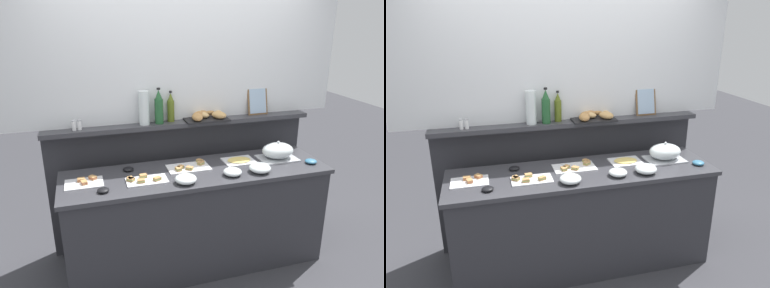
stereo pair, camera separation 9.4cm
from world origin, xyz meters
TOP-DOWN VIEW (x-y plane):
  - ground_plane at (0.00, 0.60)m, footprint 12.00×12.00m
  - buffet_counter at (0.00, 0.00)m, footprint 2.21×0.63m
  - back_ledge_unit at (0.00, 0.49)m, footprint 2.45×0.22m
  - upper_wall_panel at (0.00, 0.51)m, footprint 3.05×0.08m
  - sandwich_platter_front at (-0.45, -0.08)m, footprint 0.32×0.17m
  - sandwich_platter_rear at (-0.05, 0.07)m, footprint 0.36×0.21m
  - sandwich_platter_side at (-0.90, 0.01)m, footprint 0.29×0.20m
  - cold_cuts_platter at (0.41, 0.08)m, footprint 0.28×0.21m
  - serving_cloche at (0.76, 0.04)m, footprint 0.34×0.24m
  - glass_bowl_large at (0.48, -0.17)m, footprint 0.18×0.18m
  - glass_bowl_small at (0.24, -0.17)m, footprint 0.15×0.15m
  - glass_bowl_extra at (-0.16, -0.20)m, footprint 0.17×0.17m
  - condiment_bowl_red at (-0.55, 0.16)m, footprint 0.09×0.09m
  - condiment_bowl_dark at (0.99, -0.13)m, footprint 0.10×0.10m
  - condiment_bowl_teal at (-0.77, -0.17)m, footprint 0.09×0.09m
  - wine_bottle_green at (-0.22, 0.41)m, footprint 0.08×0.08m
  - olive_oil_bottle at (-0.11, 0.44)m, footprint 0.06×0.06m
  - salt_shaker at (-0.94, 0.41)m, footprint 0.03×0.03m
  - pepper_shaker at (-0.90, 0.41)m, footprint 0.03×0.03m
  - bread_basket at (0.21, 0.41)m, footprint 0.40×0.28m
  - framed_picture at (0.74, 0.45)m, footprint 0.20×0.07m
  - water_carafe at (-0.35, 0.41)m, footprint 0.09×0.09m

SIDE VIEW (x-z plane):
  - ground_plane at x=0.00m, z-range 0.00..0.00m
  - buffet_counter at x=0.00m, z-range 0.00..0.90m
  - back_ledge_unit at x=0.00m, z-range 0.03..1.25m
  - cold_cuts_platter at x=0.41m, z-range 0.90..0.92m
  - sandwich_platter_side at x=-0.90m, z-range 0.89..0.93m
  - sandwich_platter_rear at x=-0.05m, z-range 0.89..0.93m
  - sandwich_platter_front at x=-0.45m, z-range 0.90..0.93m
  - condiment_bowl_red at x=-0.55m, z-range 0.90..0.93m
  - condiment_bowl_teal at x=-0.77m, z-range 0.90..0.93m
  - condiment_bowl_dark at x=0.99m, z-range 0.90..0.94m
  - glass_bowl_small at x=0.24m, z-range 0.90..0.96m
  - glass_bowl_extra at x=-0.16m, z-range 0.90..0.97m
  - glass_bowl_large at x=0.48m, z-range 0.90..0.97m
  - serving_cloche at x=0.76m, z-range 0.89..1.06m
  - bread_basket at x=0.21m, z-range 1.21..1.29m
  - salt_shaker at x=-0.94m, z-range 1.22..1.30m
  - pepper_shaker at x=-0.90m, z-range 1.22..1.30m
  - olive_oil_bottle at x=-0.11m, z-range 1.20..1.48m
  - framed_picture at x=0.74m, z-range 1.21..1.47m
  - wine_bottle_green at x=-0.22m, z-range 1.20..1.52m
  - water_carafe at x=-0.35m, z-range 1.22..1.51m
  - upper_wall_panel at x=0.00m, z-range 1.22..2.60m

